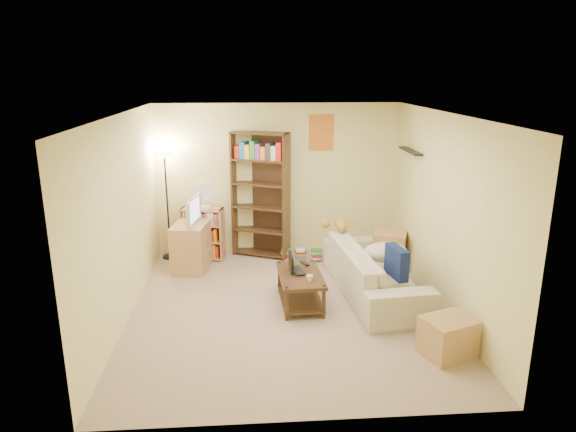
{
  "coord_description": "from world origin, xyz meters",
  "views": [
    {
      "loc": [
        -0.44,
        -6.1,
        2.99
      ],
      "look_at": [
        0.06,
        0.72,
        1.05
      ],
      "focal_mm": 32.0,
      "sensor_mm": 36.0,
      "label": 1
    }
  ],
  "objects": [
    {
      "name": "end_cabinet",
      "position": [
        1.65,
        -1.26,
        0.22
      ],
      "size": [
        0.63,
        0.58,
        0.43
      ],
      "primitive_type": "cube",
      "rotation": [
        0.0,
        0.0,
        0.36
      ],
      "color": "tan",
      "rests_on": "ground"
    },
    {
      "name": "desk_fan",
      "position": [
        -1.19,
        1.9,
        1.1
      ],
      "size": [
        0.31,
        0.17,
        0.43
      ],
      "color": "white",
      "rests_on": "short_bookshelf"
    },
    {
      "name": "tv_remote",
      "position": [
        0.27,
        0.44,
        0.45
      ],
      "size": [
        0.11,
        0.18,
        0.02
      ],
      "primitive_type": "cube",
      "rotation": [
        0.0,
        0.0,
        0.35
      ],
      "color": "black",
      "rests_on": "coffee_table"
    },
    {
      "name": "tall_bookshelf",
      "position": [
        -0.29,
        2.05,
        1.09
      ],
      "size": [
        0.97,
        0.65,
        2.06
      ],
      "rotation": [
        0.0,
        0.0,
        -0.41
      ],
      "color": "#48311B",
      "rests_on": "ground"
    },
    {
      "name": "mug",
      "position": [
        0.27,
        -0.15,
        0.48
      ],
      "size": [
        0.1,
        0.1,
        0.08
      ],
      "primitive_type": "imported",
      "rotation": [
        0.0,
        0.0,
        0.08
      ],
      "color": "white",
      "rests_on": "coffee_table"
    },
    {
      "name": "television",
      "position": [
        -1.39,
        1.48,
        0.94
      ],
      "size": [
        0.75,
        0.32,
        0.41
      ],
      "primitive_type": "imported",
      "rotation": [
        0.0,
        0.0,
        1.41
      ],
      "color": "black",
      "rests_on": "tv_stand"
    },
    {
      "name": "side_table",
      "position": [
        1.72,
        1.4,
        0.28
      ],
      "size": [
        0.64,
        0.64,
        0.56
      ],
      "primitive_type": "cube",
      "rotation": [
        0.0,
        0.0,
        -0.37
      ],
      "color": "tan",
      "rests_on": "ground"
    },
    {
      "name": "tv_stand",
      "position": [
        -1.39,
        1.48,
        0.37
      ],
      "size": [
        0.59,
        0.76,
        0.74
      ],
      "primitive_type": "cube",
      "rotation": [
        0.0,
        0.0,
        -0.16
      ],
      "color": "tan",
      "rests_on": "ground"
    },
    {
      "name": "sofa",
      "position": [
        1.24,
        0.39,
        0.33
      ],
      "size": [
        2.46,
        1.31,
        0.67
      ],
      "primitive_type": "imported",
      "rotation": [
        0.0,
        0.0,
        1.66
      ],
      "color": "#C1B5A0",
      "rests_on": "ground"
    },
    {
      "name": "laptop",
      "position": [
        0.2,
        0.2,
        0.45
      ],
      "size": [
        0.45,
        0.37,
        0.03
      ],
      "primitive_type": "imported",
      "rotation": [
        0.0,
        0.0,
        1.78
      ],
      "color": "black",
      "rests_on": "coffee_table"
    },
    {
      "name": "room",
      "position": [
        0.0,
        0.01,
        1.62
      ],
      "size": [
        4.5,
        4.54,
        2.52
      ],
      "color": "tan",
      "rests_on": "ground"
    },
    {
      "name": "cream_blanket",
      "position": [
        1.4,
        0.46,
        0.57
      ],
      "size": [
        0.62,
        0.44,
        0.26
      ],
      "primitive_type": "ellipsoid",
      "color": "beige",
      "rests_on": "sofa"
    },
    {
      "name": "floor_lamp",
      "position": [
        -1.8,
        2.05,
        1.43
      ],
      "size": [
        0.3,
        0.3,
        1.79
      ],
      "color": "black",
      "rests_on": "ground"
    },
    {
      "name": "short_bookshelf",
      "position": [
        -1.24,
        1.94,
        0.43
      ],
      "size": [
        0.71,
        0.38,
        0.86
      ],
      "rotation": [
        0.0,
        0.0,
        -0.18
      ],
      "color": "tan",
      "rests_on": "ground"
    },
    {
      "name": "navy_pillow",
      "position": [
        1.39,
        -0.09,
        0.64
      ],
      "size": [
        0.21,
        0.46,
        0.4
      ],
      "primitive_type": "cube",
      "rotation": [
        0.0,
        0.0,
        1.76
      ],
      "color": "#122050",
      "rests_on": "sofa"
    },
    {
      "name": "tabby_cat",
      "position": [
        0.86,
        1.24,
        0.76
      ],
      "size": [
        0.53,
        0.22,
        0.18
      ],
      "color": "#C38729",
      "rests_on": "sofa"
    },
    {
      "name": "book_stacks",
      "position": [
        0.61,
        1.67,
        0.09
      ],
      "size": [
        1.14,
        0.58,
        0.21
      ],
      "color": "red",
      "rests_on": "ground"
    },
    {
      "name": "coffee_table",
      "position": [
        0.18,
        0.11,
        0.28
      ],
      "size": [
        0.59,
        1.01,
        0.44
      ],
      "rotation": [
        0.0,
        0.0,
        0.05
      ],
      "color": "#492E1C",
      "rests_on": "ground"
    },
    {
      "name": "laptop_screen",
      "position": [
        0.06,
        0.19,
        0.57
      ],
      "size": [
        0.03,
        0.33,
        0.22
      ],
      "primitive_type": "cube",
      "rotation": [
        0.0,
        0.0,
        0.05
      ],
      "color": "white",
      "rests_on": "laptop"
    }
  ]
}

